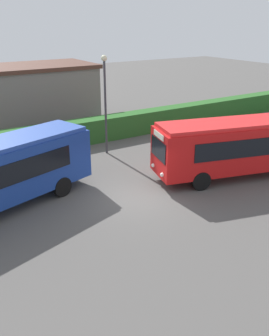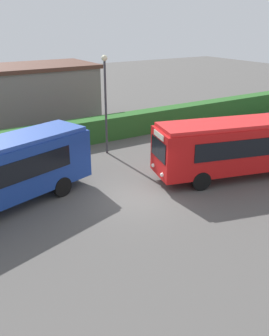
{
  "view_description": "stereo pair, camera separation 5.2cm",
  "coord_description": "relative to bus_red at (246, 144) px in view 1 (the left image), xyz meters",
  "views": [
    {
      "loc": [
        -8.85,
        -13.84,
        8.22
      ],
      "look_at": [
        0.44,
        0.81,
        1.22
      ],
      "focal_mm": 39.91,
      "sensor_mm": 36.0,
      "label": 1
    },
    {
      "loc": [
        -8.8,
        -13.87,
        8.22
      ],
      "look_at": [
        0.44,
        0.81,
        1.22
      ],
      "focal_mm": 39.91,
      "sensor_mm": 36.0,
      "label": 2
    }
  ],
  "objects": [
    {
      "name": "bus_red",
      "position": [
        0.0,
        0.0,
        0.0
      ],
      "size": [
        10.43,
        5.05,
        3.15
      ],
      "rotation": [
        0.0,
        0.0,
        2.87
      ],
      "color": "red",
      "rests_on": "ground_plane"
    },
    {
      "name": "lamppost",
      "position": [
        -4.69,
        7.32,
        1.98
      ],
      "size": [
        0.36,
        0.36,
        6.17
      ],
      "color": "#38383D",
      "rests_on": "ground_plane"
    },
    {
      "name": "depot_building",
      "position": [
        -6.86,
        16.7,
        0.59
      ],
      "size": [
        10.87,
        5.86,
        4.8
      ],
      "color": "slate",
      "rests_on": "ground_plane"
    },
    {
      "name": "ground_plane",
      "position": [
        -6.65,
        0.73,
        -1.82
      ],
      "size": [
        106.31,
        106.31,
        0.0
      ],
      "primitive_type": "plane",
      "color": "#514F4C"
    },
    {
      "name": "hedge_row",
      "position": [
        -6.65,
        9.98,
        -0.99
      ],
      "size": [
        65.16,
        1.3,
        1.65
      ],
      "primitive_type": "cube",
      "color": "#295D24",
      "rests_on": "ground_plane"
    }
  ]
}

